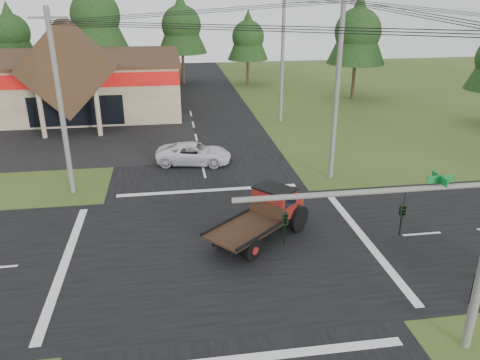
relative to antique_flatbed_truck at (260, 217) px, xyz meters
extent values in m
plane|color=#354E1B|center=(-1.94, -0.75, -1.20)|extent=(120.00, 120.00, 0.00)
cube|color=black|center=(-1.94, -0.75, -1.19)|extent=(12.00, 120.00, 0.02)
cube|color=black|center=(-1.94, -0.75, -1.19)|extent=(120.00, 12.00, 0.02)
cube|color=black|center=(-15.94, 18.25, -1.18)|extent=(28.00, 14.00, 0.02)
cube|color=gray|center=(-17.94, 29.25, 1.30)|extent=(30.00, 15.00, 5.00)
cube|color=#3D2A19|center=(-17.94, 29.25, 3.85)|extent=(30.40, 15.40, 0.30)
cube|color=#3D2A19|center=(-11.94, 20.75, 4.10)|extent=(7.78, 4.00, 7.78)
cylinder|color=gray|center=(-14.14, 19.05, 0.80)|extent=(0.40, 0.40, 4.00)
cylinder|color=gray|center=(-9.74, 19.05, 0.80)|extent=(0.40, 0.40, 4.00)
cube|color=black|center=(-11.94, 21.73, 0.30)|extent=(8.00, 0.08, 2.60)
cylinder|color=#595651|center=(1.56, -8.25, 4.80)|extent=(8.00, 0.16, 0.16)
imported|color=black|center=(2.56, -8.25, 3.80)|extent=(0.16, 0.20, 1.00)
imported|color=black|center=(-0.94, -8.25, 3.80)|extent=(0.16, 0.20, 1.00)
cube|color=#0C6626|center=(3.56, -8.25, 5.05)|extent=(0.80, 0.04, 0.22)
cylinder|color=#595651|center=(-9.94, 7.25, 4.05)|extent=(0.30, 0.30, 10.50)
cube|color=#595651|center=(-9.94, 7.25, 8.70)|extent=(2.00, 0.12, 0.12)
cylinder|color=#595651|center=(6.06, 7.25, 4.55)|extent=(0.30, 0.30, 11.50)
cylinder|color=#595651|center=(6.06, 21.25, 4.40)|extent=(0.30, 0.30, 11.20)
cylinder|color=#332316|center=(-21.94, 41.25, 0.55)|extent=(0.36, 0.36, 3.50)
cone|color=black|center=(-21.94, 41.25, 5.60)|extent=(5.60, 5.60, 6.60)
sphere|color=black|center=(-21.94, 41.25, 5.30)|extent=(4.40, 4.40, 4.40)
cylinder|color=#332316|center=(-11.94, 40.25, 1.08)|extent=(0.36, 0.36, 4.55)
cone|color=black|center=(-11.94, 40.25, 7.64)|extent=(7.28, 7.28, 8.58)
sphere|color=black|center=(-11.94, 40.25, 7.25)|extent=(5.72, 5.72, 5.72)
cylinder|color=#332316|center=(-1.94, 41.25, 0.73)|extent=(0.36, 0.36, 3.85)
cone|color=black|center=(-1.94, 41.25, 6.28)|extent=(6.16, 6.16, 7.26)
sphere|color=black|center=(-1.94, 41.25, 5.95)|extent=(4.84, 4.84, 4.84)
cylinder|color=#332316|center=(6.06, 39.25, 0.38)|extent=(0.36, 0.36, 3.15)
cone|color=black|center=(6.06, 39.25, 4.92)|extent=(5.04, 5.04, 5.94)
sphere|color=black|center=(6.06, 39.25, 4.65)|extent=(3.96, 3.96, 3.96)
cylinder|color=#332316|center=(16.06, 29.25, 0.73)|extent=(0.36, 0.36, 3.85)
cone|color=black|center=(16.06, 29.25, 6.28)|extent=(6.16, 6.16, 7.26)
sphere|color=black|center=(16.06, 29.25, 5.95)|extent=(4.84, 4.84, 4.84)
imported|color=white|center=(-2.47, 11.21, -0.48)|extent=(5.47, 3.21, 1.43)
camera|label=1|loc=(-3.95, -19.57, 10.07)|focal=35.00mm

